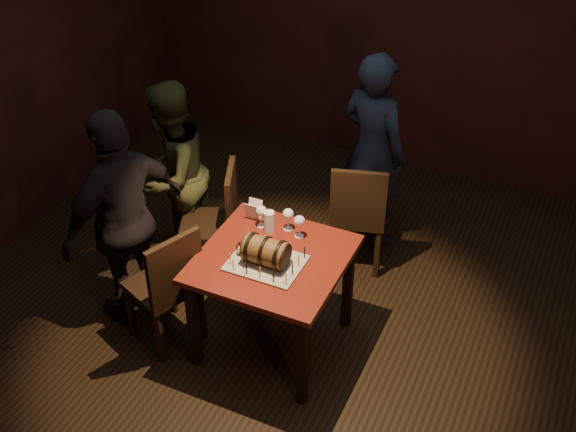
{
  "coord_description": "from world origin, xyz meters",
  "views": [
    {
      "loc": [
        1.49,
        -3.28,
        3.59
      ],
      "look_at": [
        -0.05,
        0.05,
        0.95
      ],
      "focal_mm": 45.0,
      "sensor_mm": 36.0,
      "label": 1
    }
  ],
  "objects_px": {
    "barrel_cake": "(266,251)",
    "chair_left_front": "(169,283)",
    "pub_table": "(273,270)",
    "chair_back": "(358,212)",
    "person_back": "(373,151)",
    "wine_glass_left": "(261,212)",
    "person_left_front": "(125,220)",
    "chair_left_rear": "(219,217)",
    "wine_glass_mid": "(288,215)",
    "person_left_rear": "(171,175)",
    "pint_of_ale": "(269,222)",
    "wine_glass_right": "(299,222)"
  },
  "relations": [
    {
      "from": "pub_table",
      "to": "wine_glass_mid",
      "type": "xyz_separation_m",
      "value": [
        -0.03,
        0.3,
        0.23
      ]
    },
    {
      "from": "chair_left_rear",
      "to": "chair_left_front",
      "type": "xyz_separation_m",
      "value": [
        0.06,
        -0.77,
        0.0
      ]
    },
    {
      "from": "person_left_front",
      "to": "wine_glass_left",
      "type": "bearing_deg",
      "value": 132.24
    },
    {
      "from": "barrel_cake",
      "to": "pint_of_ale",
      "type": "distance_m",
      "value": 0.34
    },
    {
      "from": "pub_table",
      "to": "person_back",
      "type": "distance_m",
      "value": 1.43
    },
    {
      "from": "pub_table",
      "to": "person_left_rear",
      "type": "bearing_deg",
      "value": 152.36
    },
    {
      "from": "pub_table",
      "to": "person_left_rear",
      "type": "distance_m",
      "value": 1.26
    },
    {
      "from": "person_back",
      "to": "person_left_front",
      "type": "bearing_deg",
      "value": 70.54
    },
    {
      "from": "chair_left_front",
      "to": "person_left_front",
      "type": "relative_size",
      "value": 0.58
    },
    {
      "from": "wine_glass_left",
      "to": "chair_left_front",
      "type": "distance_m",
      "value": 0.76
    },
    {
      "from": "pub_table",
      "to": "barrel_cake",
      "type": "bearing_deg",
      "value": -95.19
    },
    {
      "from": "wine_glass_left",
      "to": "chair_left_rear",
      "type": "height_order",
      "value": "chair_left_rear"
    },
    {
      "from": "barrel_cake",
      "to": "chair_left_front",
      "type": "xyz_separation_m",
      "value": [
        -0.61,
        -0.19,
        -0.33
      ]
    },
    {
      "from": "pub_table",
      "to": "person_left_rear",
      "type": "relative_size",
      "value": 0.62
    },
    {
      "from": "pub_table",
      "to": "wine_glass_mid",
      "type": "bearing_deg",
      "value": 95.88
    },
    {
      "from": "chair_back",
      "to": "person_back",
      "type": "xyz_separation_m",
      "value": [
        -0.05,
        0.43,
        0.27
      ]
    },
    {
      "from": "wine_glass_mid",
      "to": "person_left_rear",
      "type": "height_order",
      "value": "person_left_rear"
    },
    {
      "from": "barrel_cake",
      "to": "wine_glass_left",
      "type": "bearing_deg",
      "value": 120.37
    },
    {
      "from": "chair_left_rear",
      "to": "person_left_front",
      "type": "distance_m",
      "value": 0.76
    },
    {
      "from": "barrel_cake",
      "to": "person_back",
      "type": "height_order",
      "value": "person_back"
    },
    {
      "from": "pub_table",
      "to": "chair_left_front",
      "type": "height_order",
      "value": "chair_left_front"
    },
    {
      "from": "wine_glass_right",
      "to": "person_back",
      "type": "bearing_deg",
      "value": 85.2
    },
    {
      "from": "wine_glass_mid",
      "to": "pint_of_ale",
      "type": "height_order",
      "value": "wine_glass_mid"
    },
    {
      "from": "person_left_rear",
      "to": "pint_of_ale",
      "type": "bearing_deg",
      "value": 69.35
    },
    {
      "from": "chair_left_rear",
      "to": "pint_of_ale",
      "type": "bearing_deg",
      "value": -26.08
    },
    {
      "from": "wine_glass_right",
      "to": "chair_left_rear",
      "type": "xyz_separation_m",
      "value": [
        -0.74,
        0.24,
        -0.35
      ]
    },
    {
      "from": "chair_back",
      "to": "chair_left_front",
      "type": "distance_m",
      "value": 1.51
    },
    {
      "from": "chair_back",
      "to": "person_back",
      "type": "bearing_deg",
      "value": 97.15
    },
    {
      "from": "wine_glass_left",
      "to": "barrel_cake",
      "type": "bearing_deg",
      "value": -59.63
    },
    {
      "from": "chair_left_front",
      "to": "person_back",
      "type": "height_order",
      "value": "person_back"
    },
    {
      "from": "chair_back",
      "to": "chair_left_rear",
      "type": "height_order",
      "value": "same"
    },
    {
      "from": "chair_left_front",
      "to": "chair_back",
      "type": "bearing_deg",
      "value": 56.59
    },
    {
      "from": "wine_glass_left",
      "to": "wine_glass_mid",
      "type": "bearing_deg",
      "value": 14.15
    },
    {
      "from": "pub_table",
      "to": "barrel_cake",
      "type": "distance_m",
      "value": 0.22
    },
    {
      "from": "pub_table",
      "to": "wine_glass_left",
      "type": "distance_m",
      "value": 0.4
    },
    {
      "from": "wine_glass_left",
      "to": "chair_back",
      "type": "distance_m",
      "value": 0.91
    },
    {
      "from": "chair_left_front",
      "to": "pub_table",
      "type": "bearing_deg",
      "value": 23.85
    },
    {
      "from": "wine_glass_left",
      "to": "person_left_front",
      "type": "distance_m",
      "value": 0.9
    },
    {
      "from": "person_back",
      "to": "person_left_rear",
      "type": "xyz_separation_m",
      "value": [
        -1.28,
        -0.83,
        -0.07
      ]
    },
    {
      "from": "person_back",
      "to": "person_left_rear",
      "type": "bearing_deg",
      "value": 51.28
    },
    {
      "from": "barrel_cake",
      "to": "chair_left_front",
      "type": "bearing_deg",
      "value": -162.28
    },
    {
      "from": "pub_table",
      "to": "pint_of_ale",
      "type": "bearing_deg",
      "value": 120.03
    },
    {
      "from": "wine_glass_mid",
      "to": "person_left_rear",
      "type": "distance_m",
      "value": 1.12
    },
    {
      "from": "pint_of_ale",
      "to": "pub_table",
      "type": "bearing_deg",
      "value": -59.97
    },
    {
      "from": "person_back",
      "to": "pub_table",
      "type": "bearing_deg",
      "value": 101.53
    },
    {
      "from": "chair_back",
      "to": "chair_left_rear",
      "type": "distance_m",
      "value": 1.02
    },
    {
      "from": "pint_of_ale",
      "to": "person_left_front",
      "type": "bearing_deg",
      "value": -157.99
    },
    {
      "from": "wine_glass_right",
      "to": "pint_of_ale",
      "type": "height_order",
      "value": "wine_glass_right"
    },
    {
      "from": "wine_glass_mid",
      "to": "person_back",
      "type": "xyz_separation_m",
      "value": [
        0.19,
        1.11,
        -0.07
      ]
    },
    {
      "from": "chair_back",
      "to": "chair_left_rear",
      "type": "xyz_separation_m",
      "value": [
        -0.9,
        -0.49,
        0.0
      ]
    }
  ]
}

